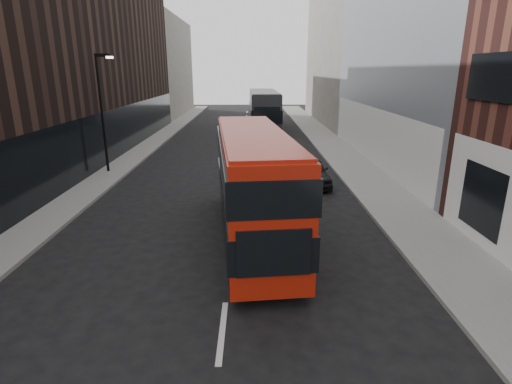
{
  "coord_description": "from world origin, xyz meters",
  "views": [
    {
      "loc": [
        0.76,
        -6.49,
        6.24
      ],
      "look_at": [
        0.88,
        5.69,
        2.5
      ],
      "focal_mm": 28.0,
      "sensor_mm": 36.0,
      "label": 1
    }
  ],
  "objects_px": {
    "red_bus": "(253,181)",
    "car_a": "(309,171)",
    "car_c": "(266,140)",
    "street_lamp": "(102,106)",
    "grey_bus": "(264,109)",
    "car_b": "(264,158)"
  },
  "relations": [
    {
      "from": "car_b",
      "to": "car_c",
      "type": "relative_size",
      "value": 0.91
    },
    {
      "from": "red_bus",
      "to": "grey_bus",
      "type": "bearing_deg",
      "value": 81.84
    },
    {
      "from": "red_bus",
      "to": "grey_bus",
      "type": "xyz_separation_m",
      "value": [
        1.23,
        29.49,
        -0.1
      ]
    },
    {
      "from": "car_a",
      "to": "car_b",
      "type": "bearing_deg",
      "value": 117.97
    },
    {
      "from": "street_lamp",
      "to": "car_b",
      "type": "bearing_deg",
      "value": 7.48
    },
    {
      "from": "car_a",
      "to": "car_b",
      "type": "distance_m",
      "value": 4.57
    },
    {
      "from": "grey_bus",
      "to": "car_c",
      "type": "distance_m",
      "value": 11.11
    },
    {
      "from": "street_lamp",
      "to": "car_c",
      "type": "height_order",
      "value": "street_lamp"
    },
    {
      "from": "car_a",
      "to": "car_c",
      "type": "height_order",
      "value": "car_a"
    },
    {
      "from": "street_lamp",
      "to": "car_b",
      "type": "distance_m",
      "value": 10.46
    },
    {
      "from": "car_b",
      "to": "grey_bus",
      "type": "bearing_deg",
      "value": 91.87
    },
    {
      "from": "street_lamp",
      "to": "car_a",
      "type": "relative_size",
      "value": 1.54
    },
    {
      "from": "red_bus",
      "to": "car_a",
      "type": "bearing_deg",
      "value": 61.29
    },
    {
      "from": "car_a",
      "to": "street_lamp",
      "type": "bearing_deg",
      "value": 163.73
    },
    {
      "from": "red_bus",
      "to": "car_b",
      "type": "xyz_separation_m",
      "value": [
        0.76,
        11.44,
        -1.58
      ]
    },
    {
      "from": "street_lamp",
      "to": "red_bus",
      "type": "height_order",
      "value": "street_lamp"
    },
    {
      "from": "car_a",
      "to": "car_c",
      "type": "relative_size",
      "value": 0.97
    },
    {
      "from": "street_lamp",
      "to": "grey_bus",
      "type": "distance_m",
      "value": 21.97
    },
    {
      "from": "car_b",
      "to": "car_a",
      "type": "bearing_deg",
      "value": -54.32
    },
    {
      "from": "red_bus",
      "to": "car_c",
      "type": "relative_size",
      "value": 2.21
    },
    {
      "from": "red_bus",
      "to": "car_a",
      "type": "height_order",
      "value": "red_bus"
    },
    {
      "from": "street_lamp",
      "to": "car_a",
      "type": "bearing_deg",
      "value": -11.93
    }
  ]
}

